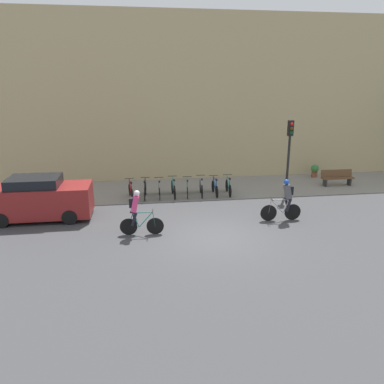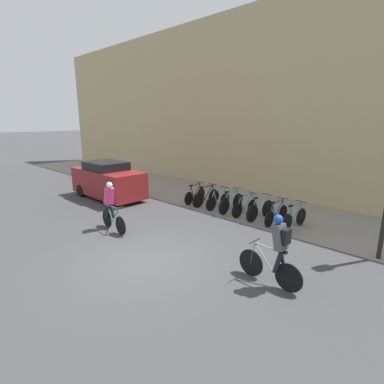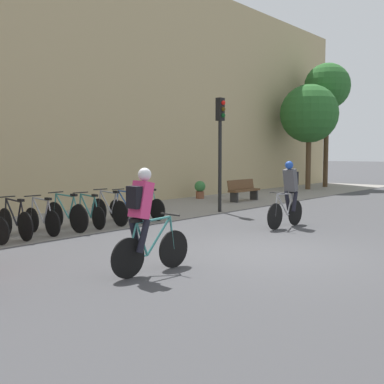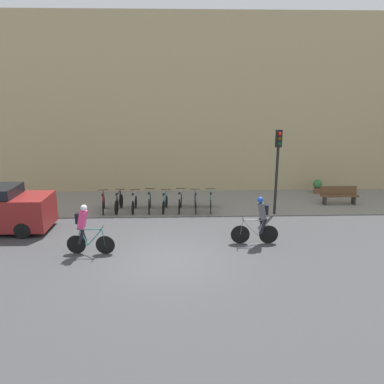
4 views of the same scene
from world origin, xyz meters
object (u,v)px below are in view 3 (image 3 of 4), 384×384
Objects in this scene: traffic_light_pole at (220,134)px; potted_plant at (200,189)px; parked_bike_2 at (42,219)px; bench at (243,190)px; parked_bike_1 at (15,222)px; parked_bike_6 at (129,209)px; parked_bike_5 at (109,210)px; parked_bike_3 at (66,215)px; parked_bike_7 at (146,206)px; parked_bike_4 at (89,214)px; cyclist_pink at (144,218)px; cyclist_grey at (289,192)px.

potted_plant is at bearing 47.27° from traffic_light_pole.
parked_bike_2 reaches higher than bench.
traffic_light_pole reaches higher than parked_bike_1.
parked_bike_2 reaches higher than parked_bike_6.
parked_bike_5 is 0.72m from parked_bike_6.
parked_bike_3 is 0.95× the size of bench.
parked_bike_4 is at bearing -179.99° from parked_bike_7.
parked_bike_2 is 1.43m from parked_bike_4.
parked_bike_4 is (1.43, -0.00, -0.01)m from parked_bike_2.
parked_bike_4 is at bearing 172.80° from traffic_light_pole.
parked_bike_1 is 4.30m from parked_bike_7.
traffic_light_pole reaches higher than cyclist_pink.
parked_bike_7 is at bearing -0.01° from parked_bike_2.
parked_bike_6 is at bearing 118.33° from cyclist_grey.
cyclist_pink is at bearing -118.33° from parked_bike_4.
cyclist_pink is 1.04× the size of parked_bike_1.
cyclist_grey is at bearing -124.10° from potted_plant.
parked_bike_1 is 7.56m from traffic_light_pole.
bench is (10.05, 0.82, 0.09)m from parked_bike_2.
traffic_light_pole is (3.60, -0.64, 2.26)m from parked_bike_6.
bench is at bearing 26.42° from cyclist_pink.
bench is (7.91, 0.82, 0.06)m from parked_bike_5.
parked_bike_4 reaches higher than potted_plant.
parked_bike_5 is (2.86, 0.00, 0.01)m from parked_bike_1.
parked_bike_1 is at bearing -175.62° from bench.
potted_plant is (8.27, 2.86, 0.06)m from parked_bike_4.
parked_bike_2 is at bearing 179.98° from parked_bike_4.
parked_bike_7 reaches higher than parked_bike_2.
parked_bike_1 is 2.86m from parked_bike_5.
parked_bike_1 reaches higher than parked_bike_7.
parked_bike_5 is (3.26, 4.72, -0.53)m from cyclist_pink.
parked_bike_7 is (-1.46, 4.03, -0.55)m from cyclist_grey.
parked_bike_3 is (0.72, 0.00, 0.03)m from parked_bike_2.
cyclist_grey is 1.04× the size of parked_bike_5.
potted_plant is at bearing 22.73° from parked_bike_6.
cyclist_pink is 5.40m from parked_bike_4.
parked_bike_5 reaches higher than parked_bike_6.
parked_bike_5 reaches higher than parked_bike_4.
potted_plant is (3.23, 3.50, -2.21)m from traffic_light_pole.
cyclist_grey is at bearing -38.66° from parked_bike_2.
bench is at bearing 5.95° from parked_bike_5.
parked_bike_5 is 0.94× the size of bench.
parked_bike_2 is 0.41× the size of traffic_light_pole.
parked_bike_7 is (0.71, 0.00, 0.01)m from parked_bike_6.
traffic_light_pole reaches higher than parked_bike_7.
traffic_light_pole reaches higher than parked_bike_3.
cyclist_pink is 13.22m from potted_plant.
parked_bike_1 is (0.40, 4.72, -0.54)m from cyclist_pink.
cyclist_pink reaches higher than bench.
parked_bike_5 is (0.72, 0.00, 0.03)m from parked_bike_4.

